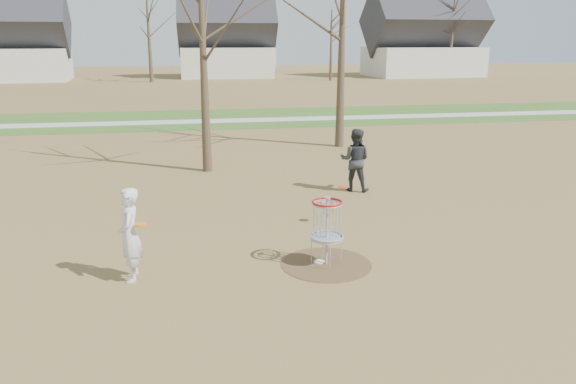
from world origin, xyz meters
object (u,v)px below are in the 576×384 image
object	(u,v)px
player_throwing	(355,160)
player_standing	(130,235)
disc_grounded	(319,262)
disc_golf_basket	(327,220)

from	to	relation	value
player_throwing	player_standing	bearing A→B (deg)	67.27
player_standing	disc_grounded	size ratio (longest dim) A/B	7.96
player_standing	disc_golf_basket	size ratio (longest dim) A/B	1.30
player_standing	disc_grounded	world-z (taller)	player_standing
player_throwing	disc_golf_basket	size ratio (longest dim) A/B	1.35
player_standing	disc_golf_basket	world-z (taller)	player_standing
player_standing	disc_golf_basket	bearing A→B (deg)	89.80
disc_golf_basket	player_standing	bearing A→B (deg)	-178.79
disc_grounded	disc_golf_basket	bearing A→B (deg)	-43.06
player_standing	disc_grounded	bearing A→B (deg)	91.52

